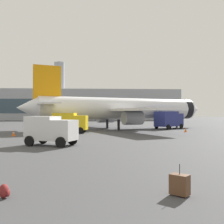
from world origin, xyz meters
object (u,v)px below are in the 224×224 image
(safety_cone_near, at_px, (13,133))
(fuel_truck, at_px, (169,119))
(cargo_van, at_px, (51,129))
(safety_cone_mid, at_px, (42,133))
(rolling_suitcase, at_px, (180,184))
(traveller_backpack, at_px, (4,191))
(safety_cone_outer, at_px, (156,126))
(safety_cone_far, at_px, (186,130))
(airplane_at_gate, at_px, (122,109))
(service_truck, at_px, (70,122))

(safety_cone_near, bearing_deg, fuel_truck, 30.66)
(cargo_van, bearing_deg, safety_cone_near, 121.13)
(safety_cone_mid, height_order, rolling_suitcase, rolling_suitcase)
(safety_cone_near, distance_m, traveller_backpack, 26.32)
(safety_cone_near, relative_size, safety_cone_outer, 1.14)
(fuel_truck, relative_size, cargo_van, 1.27)
(rolling_suitcase, bearing_deg, fuel_truck, 75.05)
(cargo_van, height_order, safety_cone_outer, cargo_van)
(safety_cone_near, height_order, safety_cone_far, safety_cone_near)
(rolling_suitcase, height_order, traveller_backpack, rolling_suitcase)
(safety_cone_outer, bearing_deg, airplane_at_gate, -141.68)
(fuel_truck, xyz_separation_m, safety_cone_mid, (-20.07, -14.07, -1.43))
(rolling_suitcase, bearing_deg, cargo_van, 114.39)
(safety_cone_outer, distance_m, traveller_backpack, 47.86)
(service_truck, xyz_separation_m, rolling_suitcase, (6.51, -30.16, -1.22))
(service_truck, distance_m, safety_cone_outer, 22.14)
(airplane_at_gate, bearing_deg, safety_cone_mid, -129.29)
(airplane_at_gate, distance_m, safety_cone_outer, 10.28)
(airplane_at_gate, relative_size, safety_cone_far, 51.50)
(airplane_at_gate, bearing_deg, traveller_backpack, -101.38)
(service_truck, height_order, safety_cone_mid, service_truck)
(service_truck, height_order, safety_cone_outer, service_truck)
(fuel_truck, xyz_separation_m, safety_cone_outer, (-1.02, 5.91, -1.47))
(service_truck, height_order, traveller_backpack, service_truck)
(cargo_van, bearing_deg, safety_cone_mid, 104.59)
(safety_cone_far, relative_size, safety_cone_outer, 1.10)
(safety_cone_mid, height_order, safety_cone_far, safety_cone_mid)
(cargo_van, xyz_separation_m, safety_cone_mid, (-2.67, 10.27, -1.11))
(airplane_at_gate, bearing_deg, cargo_van, -109.85)
(traveller_backpack, bearing_deg, safety_cone_outer, 71.07)
(safety_cone_near, bearing_deg, safety_cone_far, 13.90)
(safety_cone_near, height_order, safety_cone_mid, safety_cone_near)
(safety_cone_mid, distance_m, traveller_backpack, 25.54)
(safety_cone_near, bearing_deg, airplane_at_gate, 42.85)
(safety_cone_near, bearing_deg, rolling_suitcase, -62.78)
(safety_cone_far, relative_size, traveller_backpack, 1.40)
(cargo_van, bearing_deg, traveller_backpack, -86.77)
(airplane_at_gate, distance_m, safety_cone_near, 20.70)
(airplane_at_gate, bearing_deg, fuel_truck, 0.74)
(safety_cone_mid, xyz_separation_m, rolling_suitcase, (9.53, -25.40, 0.05))
(airplane_at_gate, xyz_separation_m, cargo_van, (-8.75, -24.23, -2.21))
(safety_cone_near, bearing_deg, traveller_backpack, -74.38)
(safety_cone_near, bearing_deg, safety_cone_mid, -0.96)
(service_truck, bearing_deg, fuel_truck, 28.63)
(service_truck, xyz_separation_m, traveller_backpack, (0.50, -30.05, -1.37))
(fuel_truck, distance_m, safety_cone_far, 8.20)
(safety_cone_outer, height_order, rolling_suitcase, rolling_suitcase)
(cargo_van, height_order, safety_cone_mid, cargo_van)
(service_truck, bearing_deg, traveller_backpack, -89.05)
(safety_cone_near, relative_size, safety_cone_mid, 1.02)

